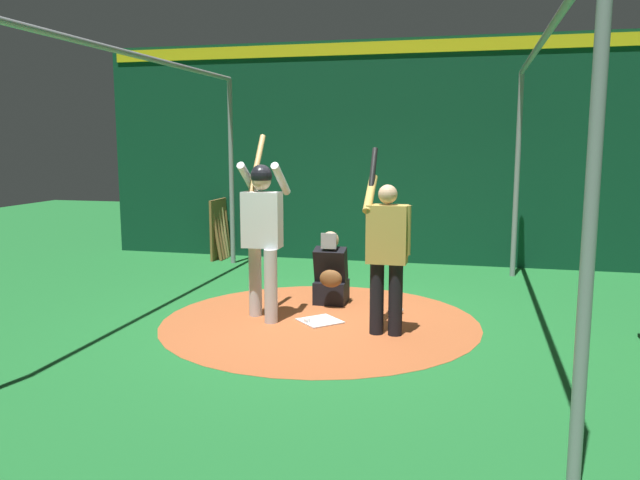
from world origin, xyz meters
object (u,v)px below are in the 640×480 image
(catcher, at_px, (331,276))
(baseball_0, at_px, (307,320))
(bat_rack, at_px, (224,230))
(home_plate, at_px, (320,321))
(batter, at_px, (262,226))
(visitor, at_px, (387,249))
(baseball_1, at_px, (400,310))

(catcher, xyz_separation_m, baseball_0, (0.94, -0.07, -0.32))
(catcher, bearing_deg, baseball_0, -4.16)
(catcher, xyz_separation_m, bat_rack, (-2.85, -2.61, 0.12))
(home_plate, relative_size, batter, 0.20)
(visitor, bearing_deg, batter, -99.47)
(batter, xyz_separation_m, catcher, (-0.87, 0.61, -0.73))
(batter, height_order, baseball_0, batter)
(catcher, xyz_separation_m, visitor, (1.13, 0.85, 0.57))
(bat_rack, bearing_deg, baseball_0, 33.84)
(home_plate, height_order, baseball_1, baseball_1)
(home_plate, distance_m, visitor, 1.25)
(visitor, bearing_deg, catcher, -142.31)
(catcher, height_order, baseball_1, catcher)
(batter, relative_size, bat_rack, 2.01)
(home_plate, height_order, bat_rack, bat_rack)
(bat_rack, bearing_deg, baseball_1, 48.42)
(catcher, height_order, bat_rack, bat_rack)
(home_plate, bearing_deg, visitor, 69.55)
(visitor, bearing_deg, baseball_0, -101.14)
(home_plate, xyz_separation_m, bat_rack, (-3.68, -2.67, 0.48))
(batter, xyz_separation_m, baseball_0, (0.07, 0.54, -1.05))
(home_plate, distance_m, batter, 1.27)
(home_plate, height_order, catcher, catcher)
(catcher, relative_size, baseball_0, 12.61)
(home_plate, bearing_deg, batter, -87.24)
(catcher, distance_m, baseball_0, 0.99)
(catcher, height_order, visitor, visitor)
(baseball_0, relative_size, baseball_1, 1.00)
(home_plate, relative_size, baseball_0, 5.68)
(visitor, bearing_deg, bat_rack, -138.29)
(home_plate, distance_m, baseball_0, 0.17)
(home_plate, xyz_separation_m, visitor, (0.30, 0.79, 0.92))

